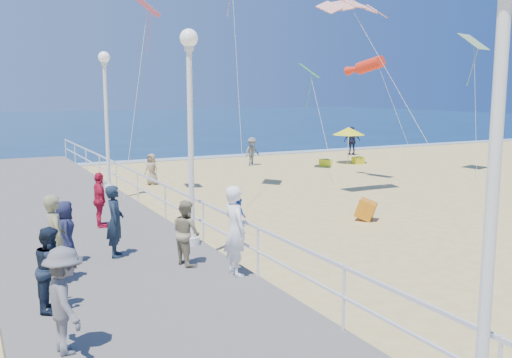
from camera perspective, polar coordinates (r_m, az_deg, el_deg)
name	(u,v)px	position (r m, az deg, el deg)	size (l,w,h in m)	color
ground	(362,235)	(17.28, 10.52, -5.57)	(160.00, 160.00, 0.00)	#D3B96E
ocean	(50,124)	(78.95, -19.91, 5.24)	(160.00, 90.00, 0.05)	#0C284A
surf_line	(153,160)	(35.47, -10.23, 1.86)	(160.00, 1.20, 0.04)	silver
boardwalk	(107,264)	(14.06, -14.64, -8.22)	(5.00, 44.00, 0.40)	slate
railing	(203,211)	(14.50, -5.32, -3.16)	(0.05, 42.00, 0.55)	white
lamp_post_near	(496,147)	(6.53, 22.84, 2.92)	(0.44, 0.44, 5.32)	white
lamp_post_mid	(190,115)	(14.09, -6.60, 6.36)	(0.44, 0.44, 5.32)	white
lamp_post_far	(106,106)	(22.72, -14.78, 7.05)	(0.44, 0.44, 5.32)	white
woman_holding_toddler	(235,231)	(11.98, -2.10, -5.18)	(0.70, 0.46, 1.91)	white
toddler_held	(238,215)	(12.11, -1.77, -3.66)	(0.37, 0.29, 0.77)	blue
spectator_0	(115,221)	(13.70, -13.92, -4.11)	(0.62, 0.40, 1.69)	#162232
spectator_1	(186,232)	(12.84, -7.00, -5.33)	(0.71, 0.55, 1.46)	gray
spectator_2	(65,300)	(9.00, -18.58, -11.44)	(1.04, 0.60, 1.61)	#5B5A5F
spectator_3	(100,200)	(16.73, -15.36, -2.04)	(0.92, 0.38, 1.58)	#BC1738
spectator_4	(65,232)	(13.48, -18.56, -5.09)	(0.70, 0.46, 1.44)	#1B1E3B
spectator_6	(55,239)	(12.21, -19.43, -5.65)	(0.66, 0.43, 1.81)	#7B7A55
spectator_7	(52,268)	(10.79, -19.77, -8.41)	(0.73, 0.57, 1.50)	#172132
beach_walker_a	(252,151)	(32.67, -0.40, 2.78)	(1.04, 0.60, 1.61)	slate
beach_walker_b	(352,141)	(38.50, 9.60, 3.79)	(1.11, 0.46, 1.89)	#181B36
beach_walker_c	(152,169)	(26.34, -10.39, 0.97)	(0.70, 0.46, 1.43)	gray
box_kite	(366,212)	(19.20, 10.93, -3.21)	(0.55, 0.55, 0.60)	#C9420B
beach_umbrella	(349,131)	(33.82, 9.24, 4.75)	(1.90, 1.90, 2.14)	white
beach_chair_left	(358,160)	(33.95, 10.16, 1.84)	(0.55, 0.55, 0.40)	yellow
beach_chair_right	(326,163)	(32.55, 6.97, 1.62)	(0.55, 0.55, 0.40)	yellow
kite_parafoil	(354,4)	(23.04, 9.76, 16.87)	(2.94, 0.90, 0.30)	red
kite_windsock	(370,65)	(27.24, 11.31, 11.11)	(0.56, 0.56, 2.28)	red
kite_diamond_pink	(148,7)	(23.68, -10.78, 16.55)	(1.12, 1.12, 0.02)	#D9506D
kite_diamond_multi	(474,42)	(31.67, 20.96, 12.70)	(1.41, 1.41, 0.02)	blue
kite_diamond_green	(309,71)	(30.50, 5.37, 10.72)	(1.25, 1.25, 0.02)	green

